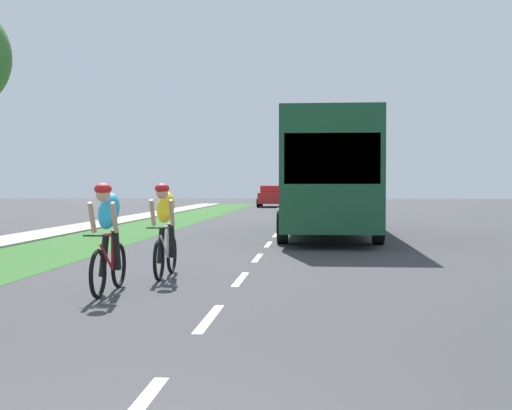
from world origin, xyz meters
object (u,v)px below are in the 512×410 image
cyclist_trailing (165,229)px  sedan_red (272,196)px  cyclist_lead (108,237)px  bus_dark_green (328,172)px  suv_black (320,196)px

cyclist_trailing → sedan_red: cyclist_trailing is taller
cyclist_lead → sedan_red: 41.51m
cyclist_lead → bus_dark_green: (3.35, 12.69, 1.17)m
bus_dark_green → suv_black: 18.64m
cyclist_lead → suv_black: suv_black is taller
suv_black → sedan_red: size_ratio=1.09×
cyclist_lead → bus_dark_green: size_ratio=0.15×
cyclist_trailing → suv_black: (2.79, 29.46, 0.14)m
cyclist_trailing → sedan_red: bearing=90.8°
cyclist_trailing → sedan_red: 39.68m
cyclist_lead → cyclist_trailing: 1.89m
cyclist_trailing → bus_dark_green: size_ratio=0.15×
cyclist_lead → bus_dark_green: bus_dark_green is taller
bus_dark_green → sedan_red: 29.06m
bus_dark_green → suv_black: (-0.12, 18.61, -1.03)m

